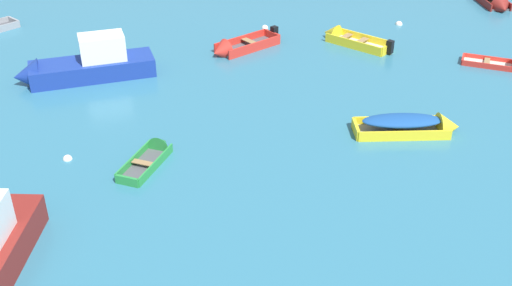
{
  "coord_description": "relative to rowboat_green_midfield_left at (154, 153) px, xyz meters",
  "views": [
    {
      "loc": [
        -2.53,
        1.14,
        12.07
      ],
      "look_at": [
        0.0,
        21.09,
        0.15
      ],
      "focal_mm": 42.97,
      "sensor_mm": 36.0,
      "label": 1
    }
  ],
  "objects": [
    {
      "name": "rowboat_green_midfield_left",
      "position": [
        0.0,
        0.0,
        0.0
      ],
      "size": [
        2.14,
        3.03,
        0.87
      ],
      "color": "#4C4C51",
      "rests_on": "ground_plane"
    },
    {
      "name": "rowboat_yellow_back_row_left",
      "position": [
        9.94,
        10.44,
        0.06
      ],
      "size": [
        3.48,
        3.6,
        1.1
      ],
      "color": "beige",
      "rests_on": "ground_plane"
    },
    {
      "name": "mooring_buoy_trailing",
      "position": [
        -3.2,
        0.21,
        -0.15
      ],
      "size": [
        0.34,
        0.34,
        0.34
      ],
      "primitive_type": "sphere",
      "color": "silver",
      "rests_on": "ground_plane"
    },
    {
      "name": "rowboat_yellow_far_left",
      "position": [
        10.33,
        0.51,
        0.19
      ],
      "size": [
        4.28,
        1.62,
        1.18
      ],
      "color": "gray",
      "rests_on": "ground_plane"
    },
    {
      "name": "motor_launch_deep_blue_near_camera",
      "position": [
        -3.37,
        7.45,
        0.51
      ],
      "size": [
        6.55,
        2.84,
        2.32
      ],
      "color": "navy",
      "rests_on": "ground_plane"
    },
    {
      "name": "rowboat_red_outer_left",
      "position": [
        3.95,
        9.76,
        0.07
      ],
      "size": [
        3.96,
        3.14,
        1.16
      ],
      "color": "#4C4C51",
      "rests_on": "ground_plane"
    },
    {
      "name": "mooring_buoy_central",
      "position": [
        5.98,
        13.11,
        -0.15
      ],
      "size": [
        0.38,
        0.38,
        0.38
      ],
      "primitive_type": "sphere",
      "color": "silver",
      "rests_on": "ground_plane"
    },
    {
      "name": "rowboat_maroon_cluster_outer",
      "position": [
        20.65,
        15.34,
        0.2
      ],
      "size": [
        1.49,
        4.27,
        1.2
      ],
      "color": "#4C4C51",
      "rests_on": "ground_plane"
    },
    {
      "name": "mooring_buoy_far_field",
      "position": [
        13.71,
        12.73,
        -0.15
      ],
      "size": [
        0.4,
        0.4,
        0.4
      ],
      "primitive_type": "sphere",
      "color": "silver",
      "rests_on": "ground_plane"
    },
    {
      "name": "rowboat_red_near_left",
      "position": [
        16.96,
        6.13,
        -0.03
      ],
      "size": [
        3.05,
        2.25,
        0.95
      ],
      "color": "beige",
      "rests_on": "ground_plane"
    }
  ]
}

